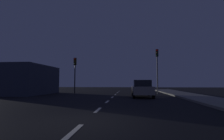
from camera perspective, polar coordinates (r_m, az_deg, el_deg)
ground_plane at (r=13.14m, az=-1.26°, el=-10.13°), size 80.00×80.00×0.00m
sidewalk_curb_right at (r=14.34m, az=30.45°, el=-8.76°), size 3.00×40.00×0.15m
lane_stripe_nearest at (r=5.19m, az=-12.57°, el=-19.17°), size 0.16×1.60×0.01m
lane_stripe_second at (r=8.81m, az=-4.70°, el=-13.01°), size 0.16×1.60×0.01m
lane_stripe_third at (r=12.54m, az=-1.58°, el=-10.39°), size 0.16×1.60×0.01m
lane_stripe_fourth at (r=16.30m, az=0.08°, el=-8.97°), size 0.16×1.60×0.01m
lane_stripe_fifth at (r=20.08m, az=1.11°, el=-8.07°), size 0.16×1.60×0.01m
lane_stripe_sixth at (r=23.86m, az=1.81°, el=-7.46°), size 0.16×1.60×0.01m
lane_stripe_seventh at (r=27.65m, az=2.32°, el=-7.02°), size 0.16×1.60×0.01m
traffic_signal_left at (r=22.44m, az=-12.15°, el=0.57°), size 0.32×0.38×4.52m
traffic_signal_right at (r=21.73m, az=14.69°, el=2.34°), size 0.32×0.38×5.45m
car_stopped_ahead at (r=16.71m, az=9.83°, el=-6.04°), size 1.92×4.40×1.60m
storefront_left at (r=22.82m, az=-26.52°, el=-2.93°), size 5.10×7.32×3.38m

